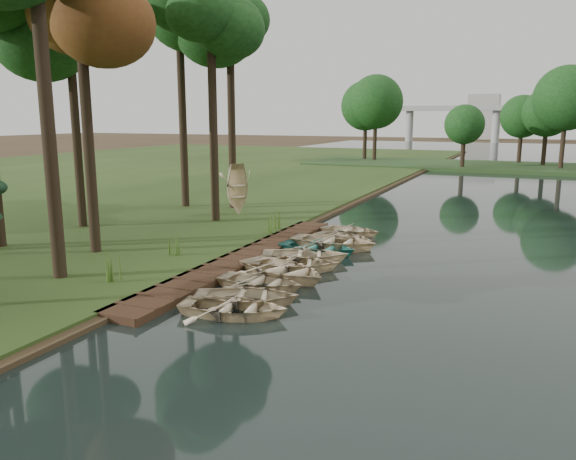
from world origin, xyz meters
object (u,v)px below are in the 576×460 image
at_px(rowboat_2, 260,280).
at_px(stored_rowboat, 237,209).
at_px(rowboat_1, 246,294).
at_px(boardwalk, 245,258).
at_px(rowboat_0, 233,305).

height_order(rowboat_2, stored_rowboat, stored_rowboat).
distance_m(rowboat_1, rowboat_2, 1.75).
xyz_separation_m(boardwalk, rowboat_1, (2.70, -4.94, 0.25)).
distance_m(rowboat_0, stored_rowboat, 16.49).
height_order(rowboat_1, stored_rowboat, stored_rowboat).
xyz_separation_m(boardwalk, stored_rowboat, (-5.03, 8.51, 0.46)).
bearing_deg(rowboat_2, stored_rowboat, 33.37).
bearing_deg(rowboat_0, rowboat_2, -0.78).
bearing_deg(rowboat_1, boardwalk, 7.76).
distance_m(boardwalk, stored_rowboat, 9.90).
height_order(rowboat_0, rowboat_1, rowboat_1).
height_order(boardwalk, rowboat_0, rowboat_0).
distance_m(rowboat_2, stored_rowboat, 13.86).
distance_m(boardwalk, rowboat_1, 5.63).
bearing_deg(boardwalk, rowboat_1, -61.29).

